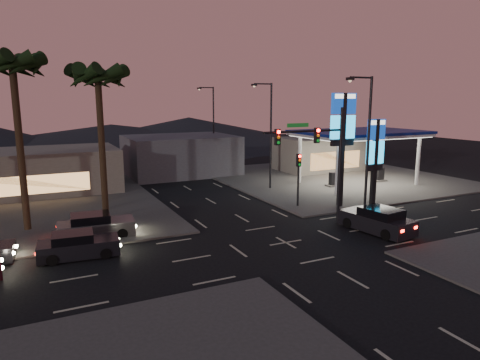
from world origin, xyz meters
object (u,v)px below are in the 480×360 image
car_lane_b_front (95,227)px  gas_station (360,135)px  traffic_signal_mast (320,150)px  suv_station (377,221)px  car_lane_a_front (78,246)px  pylon_sign_short (375,149)px  pylon_sign_tall (343,127)px

car_lane_b_front → gas_station: bearing=12.7°
traffic_signal_mast → suv_station: size_ratio=1.57×
gas_station → car_lane_a_front: (-27.51, -9.03, -4.43)m
gas_station → pylon_sign_short: 9.02m
pylon_sign_tall → gas_station: bearing=40.9°
pylon_sign_short → suv_station: (-4.49, -5.26, -3.90)m
pylon_sign_tall → suv_station: 8.66m
car_lane_a_front → suv_station: suv_station is taller
car_lane_a_front → car_lane_b_front: (1.33, 3.12, 0.06)m
pylon_sign_short → car_lane_b_front: 21.61m
traffic_signal_mast → pylon_sign_short: bearing=19.1°
gas_station → car_lane_a_front: 29.29m
gas_station → pylon_sign_short: pylon_sign_short is taller
traffic_signal_mast → car_lane_b_front: traffic_signal_mast is taller
gas_station → traffic_signal_mast: bearing=-140.7°
pylon_sign_tall → suv_station: bearing=-107.6°
pylon_sign_short → car_lane_a_front: 22.91m
pylon_sign_short → gas_station: bearing=56.3°
pylon_sign_short → traffic_signal_mast: 7.69m
traffic_signal_mast → car_lane_a_front: bearing=176.3°
car_lane_b_front → car_lane_a_front: bearing=-113.0°
pylon_sign_short → traffic_signal_mast: size_ratio=0.88×
pylon_sign_short → car_lane_a_front: (-22.51, -1.53, -4.00)m
car_lane_a_front → suv_station: bearing=-11.7°
suv_station → car_lane_a_front: bearing=168.3°
traffic_signal_mast → suv_station: bearing=-44.9°
gas_station → car_lane_b_front: bearing=-167.3°
car_lane_b_front → traffic_signal_mast: bearing=-16.4°
pylon_sign_tall → car_lane_a_front: bearing=-172.8°
pylon_sign_tall → pylon_sign_short: (2.50, -1.00, -1.74)m
pylon_sign_short → traffic_signal_mast: traffic_signal_mast is taller
car_lane_a_front → car_lane_b_front: 3.39m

